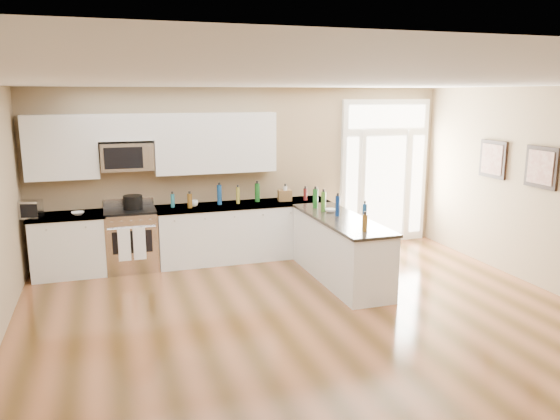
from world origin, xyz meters
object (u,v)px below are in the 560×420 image
kitchen_range (131,239)px  stockpot (133,202)px  toaster_oven (30,209)px  peninsula_cabinet (340,251)px

kitchen_range → stockpot: (0.06, 0.05, 0.58)m
stockpot → kitchen_range: bearing=-139.3°
kitchen_range → toaster_oven: 1.51m
peninsula_cabinet → stockpot: stockpot is taller
kitchen_range → toaster_oven: bearing=-176.5°
kitchen_range → peninsula_cabinet: bearing=-26.6°
kitchen_range → stockpot: bearing=40.7°
peninsula_cabinet → toaster_oven: (-4.28, 1.36, 0.63)m
kitchen_range → toaster_oven: (-1.39, -0.08, 0.59)m
toaster_oven → kitchen_range: bearing=19.0°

